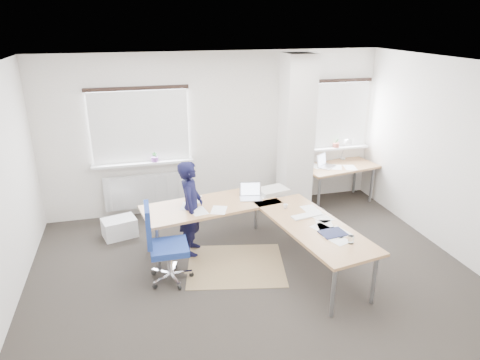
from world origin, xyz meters
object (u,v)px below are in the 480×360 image
object	(u,v)px
desk_main	(263,215)
task_chair	(167,260)
desk_side	(339,168)
person	(191,208)

from	to	relation	value
desk_main	task_chair	distance (m)	1.46
desk_main	desk_side	xyz separation A→B (m)	(2.00, 1.61, -0.01)
desk_main	desk_side	bearing A→B (deg)	28.89
person	desk_side	bearing A→B (deg)	-53.55
desk_main	task_chair	xyz separation A→B (m)	(-1.40, -0.22, -0.38)
task_chair	person	xyz separation A→B (m)	(0.44, 0.67, 0.41)
desk_main	person	xyz separation A→B (m)	(-0.95, 0.45, 0.03)
desk_main	desk_side	size ratio (longest dim) A/B	1.88
desk_main	desk_side	world-z (taller)	desk_side
desk_side	person	bearing A→B (deg)	-168.48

